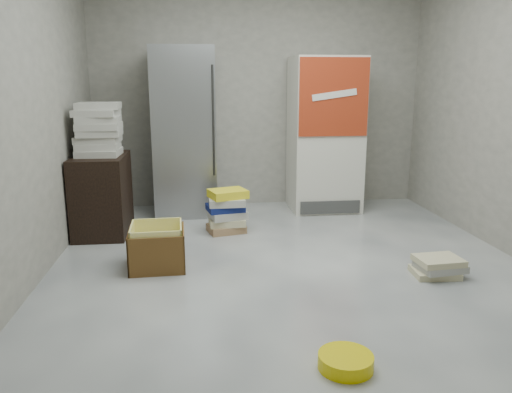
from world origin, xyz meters
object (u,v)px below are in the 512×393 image
at_px(steel_fridge, 185,132).
at_px(coke_cooler, 325,134).
at_px(cardboard_box, 157,250).
at_px(phonebook_stack_main, 227,211).
at_px(wood_shelf, 102,195).

bearing_deg(steel_fridge, coke_cooler, -0.18).
relative_size(steel_fridge, cardboard_box, 4.02).
height_order(steel_fridge, phonebook_stack_main, steel_fridge).
bearing_deg(coke_cooler, wood_shelf, -163.72).
height_order(steel_fridge, wood_shelf, steel_fridge).
height_order(wood_shelf, phonebook_stack_main, wood_shelf).
xyz_separation_m(coke_cooler, phonebook_stack_main, (-1.22, -0.85, -0.68)).
bearing_deg(wood_shelf, cardboard_box, -59.58).
bearing_deg(coke_cooler, steel_fridge, 179.82).
bearing_deg(cardboard_box, coke_cooler, 41.39).
bearing_deg(steel_fridge, phonebook_stack_main, -63.61).
xyz_separation_m(coke_cooler, wood_shelf, (-2.48, -0.72, -0.50)).
relative_size(coke_cooler, wood_shelf, 2.25).
relative_size(wood_shelf, cardboard_box, 1.69).
relative_size(steel_fridge, phonebook_stack_main, 4.25).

